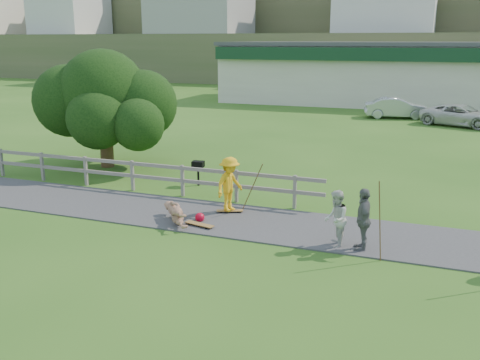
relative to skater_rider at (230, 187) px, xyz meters
The scene contains 17 objects.
ground 2.27m from the skater_rider, 96.65° to the right, with size 260.00×260.00×0.00m, color #2D5B1A.
path 1.04m from the skater_rider, 112.54° to the right, with size 34.00×3.00×0.04m, color #363638.
fence 5.01m from the skater_rider, 165.97° to the left, with size 15.05×0.10×1.10m.
strip_mall 33.11m from the skater_rider, 83.48° to the left, with size 32.50×10.75×5.10m.
skater_rider is the anchor object (origin of this frame).
skater_fallen 1.89m from the skater_rider, 128.91° to the right, with size 1.76×0.42×0.64m, color #A8765C.
spectator_a 3.96m from the skater_rider, 24.11° to the right, with size 0.74×0.58×1.53m, color silver.
spectator_b 4.59m from the skater_rider, 20.23° to the right, with size 0.97×0.40×1.66m, color slate.
car_silver 23.82m from the skater_rider, 82.85° to the left, with size 1.50×4.30×1.42m, color #AEB2B6.
car_white 22.54m from the skater_rider, 71.67° to the left, with size 2.25×4.87×1.35m, color silver.
tree 8.48m from the skater_rider, 150.53° to the left, with size 5.81×5.81×4.24m, color black, non-canonical shape.
bbq 3.58m from the skater_rider, 131.01° to the left, with size 0.43×0.33×0.92m, color black, non-canonical shape.
longboard_rider 0.80m from the skater_rider, ahead, with size 0.83×0.20×0.09m, color brown, non-canonical shape.
longboard_fallen 1.74m from the skater_rider, 102.63° to the right, with size 0.92×0.22×0.10m, color brown, non-canonical shape.
helmet 1.38m from the skater_rider, 116.92° to the right, with size 0.28×0.28×0.28m, color red.
pole_rider 0.72m from the skater_rider, 33.69° to the left, with size 0.03×0.03×1.72m, color brown.
pole_spec_left 5.22m from the skater_rider, 24.00° to the right, with size 0.03×0.03×2.02m, color brown.
Camera 1 is at (6.18, -12.67, 5.26)m, focal length 40.00 mm.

